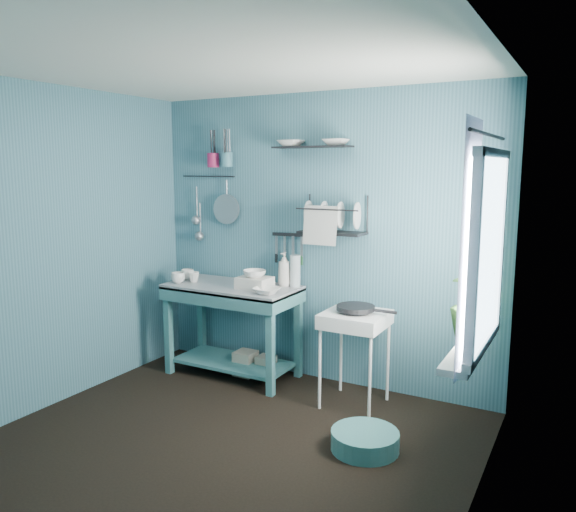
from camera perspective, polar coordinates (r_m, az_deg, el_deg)
The scene contains 35 objects.
floor at distance 4.01m, azimuth -6.87°, elevation -18.89°, with size 3.20×3.20×0.00m, color black.
ceiling at distance 3.60m, azimuth -7.66°, elevation 18.98°, with size 3.20×3.20×0.00m, color silver.
wall_back at distance 4.88m, azimuth 3.17°, elevation 1.68°, with size 3.20×3.20×0.00m, color #3A6978.
wall_left at distance 4.71m, azimuth -23.19°, elevation 0.70°, with size 3.00×3.00×0.00m, color #3A6978.
wall_right at distance 2.97m, azimuth 18.66°, elevation -3.58°, with size 3.00×3.00×0.00m, color #3A6978.
work_counter at distance 5.12m, azimuth -5.63°, elevation -7.53°, with size 1.18×0.59×0.83m, color #366F72.
mug_left at distance 5.17m, azimuth -11.11°, elevation -2.18°, with size 0.12×0.12×0.10m, color silver.
mug_mid at distance 5.18m, azimuth -9.56°, elevation -2.13°, with size 0.10×0.10×0.09m, color silver.
mug_right at distance 5.30m, azimuth -10.17°, elevation -1.87°, with size 0.12×0.12×0.10m, color silver.
wash_tub at distance 4.86m, azimuth -3.41°, elevation -2.73°, with size 0.28×0.22×0.10m, color beige.
tub_bowl at distance 4.84m, azimuth -3.42°, elevation -1.80°, with size 0.20×0.20×0.06m, color silver.
soap_bottle at distance 4.94m, azimuth -0.39°, elevation -1.35°, with size 0.12×0.12×0.30m, color beige.
water_bottle at distance 4.91m, azimuth 0.74°, elevation -1.52°, with size 0.09×0.09×0.28m, color silver.
counter_bowl at distance 4.65m, azimuth -2.18°, elevation -3.55°, with size 0.22×0.22×0.05m, color silver.
hotplate_stand at distance 4.53m, azimuth 6.78°, elevation -10.33°, with size 0.47×0.47×0.75m, color white.
frying_pan at distance 4.41m, azimuth 6.88°, elevation -5.24°, with size 0.30×0.30×0.04m, color black.
knife_strip at distance 4.97m, azimuth 0.14°, elevation 2.19°, with size 0.32×0.02×0.03m, color black.
dish_rack at distance 4.66m, azimuth 4.53°, elevation 4.21°, with size 0.55×0.24×0.32m, color black.
upper_shelf at distance 4.76m, azimuth 2.43°, elevation 11.01°, with size 0.70×0.18×0.01m, color black.
shelf_bowl_left at distance 4.86m, azimuth 0.30°, elevation 11.65°, with size 0.21×0.21×0.05m, color silver.
shelf_bowl_right at distance 4.67m, azimuth 4.88°, elevation 10.72°, with size 0.21×0.21×0.05m, color silver.
utensil_cup_magenta at distance 5.31m, azimuth -7.61°, elevation 9.62°, with size 0.11×0.11×0.13m, color #A21E4E.
utensil_cup_teal at distance 5.23m, azimuth -6.24°, elevation 9.70°, with size 0.11×0.11×0.13m, color teal.
colander at distance 5.28m, azimuth -6.28°, elevation 4.76°, with size 0.28×0.28×0.03m, color #93959A.
ladle_outer at distance 5.50m, azimuth -9.25°, elevation 5.39°, with size 0.01×0.01×0.30m, color #93959A.
ladle_inner at distance 5.49m, azimuth -8.92°, elevation 3.78°, with size 0.01×0.01×0.30m, color #93959A.
hook_rail at distance 5.41m, azimuth -8.08°, elevation 8.02°, with size 0.01×0.01×0.60m, color black.
window_glass at distance 3.38m, azimuth 19.91°, elevation 0.44°, with size 1.10×1.10×0.00m, color white.
windowsill at distance 3.53m, azimuth 18.01°, elevation -8.97°, with size 0.16×0.95×0.04m, color white.
curtain at distance 3.09m, azimuth 17.89°, elevation 0.72°, with size 1.35×1.35×0.00m, color white.
curtain_rod at distance 3.36m, azimuth 19.74°, elevation 11.52°, with size 0.02×0.02×1.05m, color black.
potted_plant at distance 3.64m, azimuth 18.14°, elevation -4.46°, with size 0.25×0.25×0.45m, color #346528.
storage_tin_large at distance 5.20m, azimuth -4.34°, elevation -10.80°, with size 0.18×0.18×0.22m, color gray.
storage_tin_small at distance 5.13m, azimuth -2.24°, elevation -11.19°, with size 0.15×0.15×0.20m, color gray.
floor_basin at distance 3.98m, azimuth 7.82°, elevation -18.09°, with size 0.46×0.46×0.13m, color teal.
Camera 1 is at (2.09, -2.86, 1.87)m, focal length 35.00 mm.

